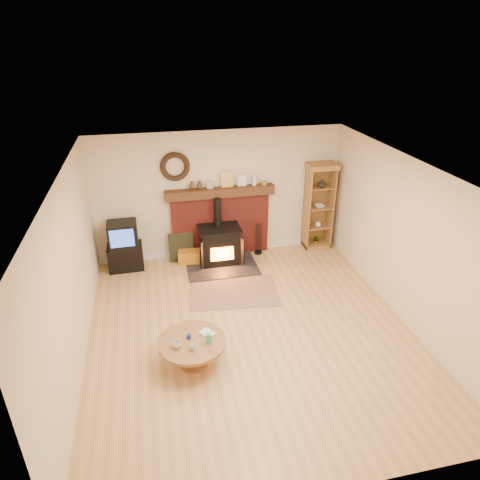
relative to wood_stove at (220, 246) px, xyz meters
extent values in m
plane|color=tan|center=(0.09, -2.28, -0.38)|extent=(5.50, 5.50, 0.00)
cube|color=beige|center=(0.09, 0.47, 0.92)|extent=(5.00, 0.02, 2.60)
cube|color=beige|center=(0.09, -5.03, 0.92)|extent=(5.00, 0.02, 2.60)
cube|color=beige|center=(-2.41, -2.28, 0.92)|extent=(0.02, 5.50, 2.60)
cube|color=beige|center=(2.59, -2.28, 0.92)|extent=(0.02, 5.50, 2.60)
cube|color=white|center=(0.09, -2.28, 2.22)|extent=(5.00, 5.50, 0.02)
cube|color=white|center=(0.09, 0.45, -0.32)|extent=(5.00, 0.04, 0.12)
torus|color=black|center=(-0.76, 0.41, 1.57)|extent=(0.57, 0.11, 0.57)
cube|color=maroon|center=(0.09, 0.40, 0.27)|extent=(2.00, 0.15, 1.30)
cube|color=#371E11|center=(0.09, 0.36, 1.01)|extent=(2.20, 0.22, 0.18)
cube|color=#999999|center=(-0.11, 0.37, 1.17)|extent=(0.13, 0.05, 0.14)
cube|color=gold|center=(0.24, 0.39, 1.25)|extent=(0.24, 0.06, 0.30)
cube|color=white|center=(0.54, 0.39, 1.21)|extent=(0.18, 0.05, 0.22)
cylinder|color=white|center=(0.79, 0.37, 1.21)|extent=(0.08, 0.08, 0.22)
cylinder|color=gold|center=(0.99, 0.37, 1.14)|extent=(0.14, 0.14, 0.07)
cube|color=black|center=(0.00, -0.18, -0.36)|extent=(1.40, 1.00, 0.03)
cube|color=black|center=(0.00, 0.02, 0.00)|extent=(0.76, 0.54, 0.70)
cube|color=black|center=(0.00, 0.02, 0.37)|extent=(0.83, 0.59, 0.04)
cylinder|color=black|center=(0.00, 0.17, 0.67)|extent=(0.14, 0.14, 0.56)
cube|color=orange|center=(0.00, -0.26, -0.05)|extent=(0.45, 0.02, 0.28)
cube|color=black|center=(-0.35, -0.20, -0.02)|extent=(0.18, 0.24, 0.56)
cube|color=black|center=(0.35, -0.20, -0.02)|extent=(0.18, 0.24, 0.56)
cube|color=brown|center=(0.06, -1.13, -0.37)|extent=(1.70, 1.27, 0.01)
cube|color=black|center=(-1.87, 0.19, -0.13)|extent=(0.68, 0.48, 0.49)
cube|color=black|center=(-1.87, 0.19, 0.36)|extent=(0.57, 0.48, 0.49)
cube|color=#2D4FB6|center=(-1.87, -0.05, 0.39)|extent=(0.45, 0.03, 0.36)
cube|color=olive|center=(2.16, 0.25, -0.33)|extent=(0.54, 0.40, 0.10)
cube|color=olive|center=(2.16, 0.44, 0.54)|extent=(0.54, 0.02, 1.73)
cube|color=olive|center=(1.90, 0.25, 0.54)|extent=(0.02, 0.40, 1.73)
cube|color=olive|center=(2.43, 0.25, 0.54)|extent=(0.02, 0.40, 1.73)
cube|color=olive|center=(2.16, 0.25, 1.45)|extent=(0.60, 0.44, 0.10)
cube|color=olive|center=(2.16, 0.25, 0.12)|extent=(0.50, 0.36, 0.02)
cube|color=olive|center=(2.16, 0.25, 0.56)|extent=(0.50, 0.36, 0.02)
cube|color=olive|center=(2.16, 0.25, 1.01)|extent=(0.50, 0.36, 0.02)
imported|color=white|center=(2.16, 0.20, 1.10)|extent=(0.16, 0.16, 0.17)
imported|color=white|center=(2.16, 0.20, 0.60)|extent=(0.21, 0.21, 0.05)
sphere|color=white|center=(2.16, 0.20, 0.19)|extent=(0.12, 0.12, 0.12)
imported|color=#45A66D|center=(2.16, 0.20, -0.17)|extent=(0.19, 0.16, 0.21)
cube|color=gold|center=(-0.61, 0.12, -0.24)|extent=(0.48, 0.34, 0.27)
cube|color=black|center=(-0.76, 0.27, -0.08)|extent=(0.50, 0.13, 0.60)
cylinder|color=black|center=(0.86, 0.22, -0.36)|extent=(0.16, 0.16, 0.04)
cylinder|color=black|center=(0.81, 0.22, -0.03)|extent=(0.02, 0.02, 0.70)
cylinder|color=black|center=(0.86, 0.22, -0.03)|extent=(0.02, 0.02, 0.70)
cylinder|color=black|center=(0.91, 0.22, -0.03)|extent=(0.02, 0.02, 0.70)
cylinder|color=brown|center=(-0.89, -2.83, -0.36)|extent=(0.42, 0.42, 0.03)
cylinder|color=brown|center=(-0.89, -2.83, -0.19)|extent=(0.15, 0.15, 0.33)
cylinder|color=brown|center=(-0.89, -2.83, 0.01)|extent=(0.96, 0.96, 0.05)
imported|color=white|center=(-1.11, -2.92, 0.08)|extent=(0.12, 0.12, 0.09)
imported|color=white|center=(-0.89, -3.03, 0.07)|extent=(0.10, 0.10, 0.09)
imported|color=#4C331E|center=(-0.73, -2.77, 0.04)|extent=(0.16, 0.21, 0.02)
cylinder|color=navy|center=(-0.92, -2.77, 0.07)|extent=(0.06, 0.06, 0.07)
cube|color=#45A66D|center=(-0.67, -2.93, 0.11)|extent=(0.07, 0.07, 0.16)
camera|label=1|loc=(-1.24, -7.57, 3.92)|focal=32.00mm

